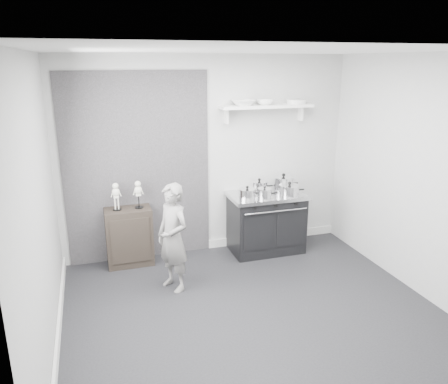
{
  "coord_description": "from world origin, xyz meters",
  "views": [
    {
      "loc": [
        -1.54,
        -3.85,
        2.61
      ],
      "look_at": [
        -0.03,
        0.95,
        1.09
      ],
      "focal_mm": 35.0,
      "sensor_mm": 36.0,
      "label": 1
    }
  ],
  "objects": [
    {
      "name": "ground",
      "position": [
        0.0,
        0.0,
        0.0
      ],
      "size": [
        4.0,
        4.0,
        0.0
      ],
      "primitive_type": "plane",
      "color": "black",
      "rests_on": "ground"
    },
    {
      "name": "pot_front_center",
      "position": [
        0.64,
        1.29,
        0.91
      ],
      "size": [
        0.28,
        0.19,
        0.17
      ],
      "color": "silver",
      "rests_on": "stove"
    },
    {
      "name": "skeleton_torso",
      "position": [
        -0.98,
        1.61,
        0.98
      ],
      "size": [
        0.12,
        0.08,
        0.42
      ],
      "primitive_type": null,
      "color": "silver",
      "rests_on": "side_cabinet"
    },
    {
      "name": "bowl_large",
      "position": [
        0.46,
        1.67,
        2.08
      ],
      "size": [
        0.31,
        0.31,
        0.08
      ],
      "primitive_type": "imported",
      "color": "white",
      "rests_on": "wall_shelf"
    },
    {
      "name": "bowl_small",
      "position": [
        0.77,
        1.67,
        2.07
      ],
      "size": [
        0.22,
        0.22,
        0.07
      ],
      "primitive_type": "imported",
      "color": "white",
      "rests_on": "wall_shelf"
    },
    {
      "name": "pot_back_left",
      "position": [
        0.7,
        1.62,
        0.92
      ],
      "size": [
        0.33,
        0.24,
        0.19
      ],
      "color": "silver",
      "rests_on": "stove"
    },
    {
      "name": "pot_front_right",
      "position": [
        1.02,
        1.32,
        0.92
      ],
      "size": [
        0.36,
        0.27,
        0.19
      ],
      "color": "silver",
      "rests_on": "stove"
    },
    {
      "name": "pot_back_right",
      "position": [
        1.04,
        1.56,
        0.95
      ],
      "size": [
        0.37,
        0.28,
        0.25
      ],
      "color": "silver",
      "rests_on": "stove"
    },
    {
      "name": "wall_shelf",
      "position": [
        0.8,
        1.68,
        2.01
      ],
      "size": [
        1.3,
        0.26,
        0.24
      ],
      "color": "white",
      "rests_on": "room_shell"
    },
    {
      "name": "side_cabinet",
      "position": [
        -1.13,
        1.61,
        0.39
      ],
      "size": [
        0.59,
        0.35,
        0.77
      ],
      "primitive_type": "cube",
      "color": "black",
      "rests_on": "ground"
    },
    {
      "name": "skeleton_full",
      "position": [
        -1.26,
        1.61,
        0.98
      ],
      "size": [
        0.12,
        0.07,
        0.41
      ],
      "primitive_type": null,
      "color": "silver",
      "rests_on": "side_cabinet"
    },
    {
      "name": "child",
      "position": [
        -0.7,
        0.79,
        0.65
      ],
      "size": [
        0.49,
        0.56,
        1.29
      ],
      "primitive_type": "imported",
      "rotation": [
        0.0,
        0.0,
        -1.08
      ],
      "color": "slate",
      "rests_on": "ground"
    },
    {
      "name": "stove",
      "position": [
        0.76,
        1.48,
        0.42
      ],
      "size": [
        1.05,
        0.66,
        0.84
      ],
      "color": "black",
      "rests_on": "ground"
    },
    {
      "name": "pot_front_left",
      "position": [
        0.43,
        1.37,
        0.91
      ],
      "size": [
        0.32,
        0.23,
        0.17
      ],
      "color": "silver",
      "rests_on": "stove"
    },
    {
      "name": "plate_stack",
      "position": [
        1.24,
        1.67,
        2.07
      ],
      "size": [
        0.27,
        0.27,
        0.06
      ],
      "primitive_type": "cylinder",
      "color": "silver",
      "rests_on": "wall_shelf"
    },
    {
      "name": "room_shell",
      "position": [
        -0.09,
        0.15,
        1.64
      ],
      "size": [
        4.02,
        3.62,
        2.71
      ],
      "color": "#ABAAA8",
      "rests_on": "ground"
    }
  ]
}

